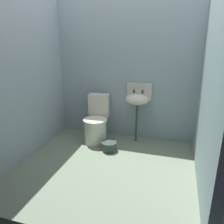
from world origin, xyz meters
TOP-DOWN VIEW (x-y plane):
  - ground_plane at (0.00, 0.00)m, footprint 2.81×2.51m
  - wall_back at (0.00, 1.10)m, footprint 2.81×0.10m
  - wall_left at (-1.26, 0.10)m, footprint 0.10×2.31m
  - wall_right at (1.26, 0.10)m, footprint 0.10×2.31m
  - toilet_near_wall at (-0.41, 0.70)m, footprint 0.44×0.62m
  - sink at (0.26, 0.89)m, footprint 0.42×0.35m
  - bucket at (-0.09, 0.40)m, footprint 0.25×0.25m

SIDE VIEW (x-z plane):
  - ground_plane at x=0.00m, z-range -0.08..0.00m
  - bucket at x=-0.09m, z-range 0.00..0.16m
  - toilet_near_wall at x=-0.41m, z-range -0.07..0.71m
  - sink at x=0.26m, z-range 0.26..1.25m
  - wall_back at x=0.00m, z-range 0.00..2.37m
  - wall_left at x=-1.26m, z-range 0.00..2.37m
  - wall_right at x=1.26m, z-range 0.00..2.37m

